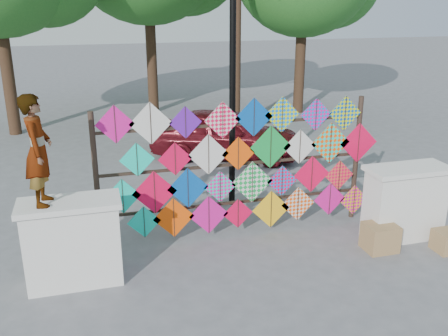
{
  "coord_description": "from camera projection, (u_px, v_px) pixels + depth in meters",
  "views": [
    {
      "loc": [
        -2.34,
        -6.88,
        3.93
      ],
      "look_at": [
        -0.25,
        0.6,
        1.27
      ],
      "focal_mm": 40.0,
      "sensor_mm": 36.0,
      "label": 1
    }
  ],
  "objects": [
    {
      "name": "kite_rack",
      "position": [
        242.0,
        167.0,
        8.43
      ],
      "size": [
        4.97,
        0.24,
        2.41
      ],
      "color": "#30221A",
      "rests_on": "ground"
    },
    {
      "name": "vendor_woman",
      "position": [
        38.0,
        150.0,
        6.53
      ],
      "size": [
        0.41,
        0.58,
        1.5
      ],
      "primitive_type": "imported",
      "rotation": [
        0.0,
        0.0,
        1.48
      ],
      "color": "#99999E",
      "rests_on": "parapet_left"
    },
    {
      "name": "sedan",
      "position": [
        226.0,
        133.0,
        12.74
      ],
      "size": [
        4.05,
        2.9,
        1.28
      ],
      "primitive_type": "imported",
      "rotation": [
        0.0,
        0.0,
        1.15
      ],
      "color": "#5D1018",
      "rests_on": "ground"
    },
    {
      "name": "lamppost",
      "position": [
        233.0,
        69.0,
        9.16
      ],
      "size": [
        0.28,
        0.28,
        4.46
      ],
      "color": "black",
      "rests_on": "ground"
    },
    {
      "name": "cardboard_box_near",
      "position": [
        380.0,
        237.0,
        8.13
      ],
      "size": [
        0.5,
        0.45,
        0.45
      ],
      "primitive_type": "cube",
      "color": "#977649",
      "rests_on": "ground"
    },
    {
      "name": "parapet_right",
      "position": [
        405.0,
        202.0,
        8.43
      ],
      "size": [
        1.4,
        0.65,
        1.28
      ],
      "color": "white",
      "rests_on": "ground"
    },
    {
      "name": "cardboard_box_far",
      "position": [
        448.0,
        241.0,
        8.11
      ],
      "size": [
        0.42,
        0.38,
        0.35
      ],
      "primitive_type": "cube",
      "color": "#977649",
      "rests_on": "ground"
    },
    {
      "name": "parapet_left",
      "position": [
        73.0,
        242.0,
        7.05
      ],
      "size": [
        1.4,
        0.65,
        1.28
      ],
      "color": "white",
      "rests_on": "ground"
    },
    {
      "name": "ground",
      "position": [
        249.0,
        252.0,
        8.13
      ],
      "size": [
        80.0,
        80.0,
        0.0
      ],
      "primitive_type": "plane",
      "color": "gray",
      "rests_on": "ground"
    }
  ]
}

